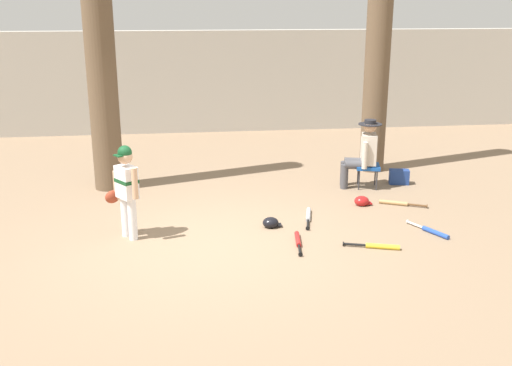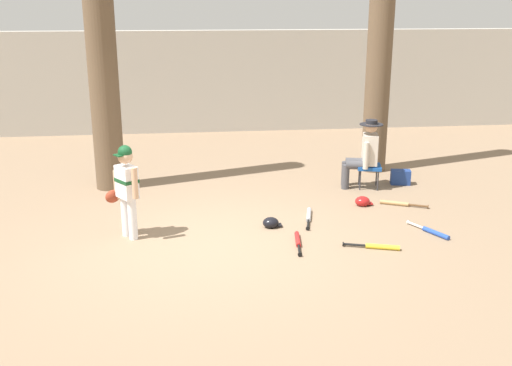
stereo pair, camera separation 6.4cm
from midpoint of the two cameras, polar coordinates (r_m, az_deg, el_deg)
The scene contains 15 objects.
ground_plane at distance 8.11m, azimuth -4.09°, elevation -5.87°, with size 60.00×60.00×0.00m, color #897056.
concrete_back_wall at distance 14.97m, azimuth -5.62°, elevation 9.53°, with size 18.00×0.36×2.45m, color #ADA89E.
tree_near_player at distance 10.37m, azimuth -14.41°, elevation 13.97°, with size 0.72×0.72×6.10m.
tree_behind_spectator at distance 11.43m, azimuth 11.89°, elevation 13.77°, with size 0.72×0.72×5.88m.
young_ballplayer at distance 8.28m, azimuth -12.01°, elevation -0.25°, with size 0.52×0.50×1.31m.
folding_stool at distance 10.58m, azimuth 10.83°, elevation 1.45°, with size 0.48×0.48×0.41m.
seated_spectator at distance 10.51m, azimuth 10.38°, elevation 2.91°, with size 0.68×0.54×1.20m.
handbag_beside_stool at distance 10.97m, azimuth 13.70°, elevation 0.54°, with size 0.34×0.18×0.26m, color navy.
bat_wood_tan at distance 9.86m, azimuth 13.50°, elevation -1.90°, with size 0.70×0.39×0.07m.
bat_aluminum_silver at distance 9.07m, azimuth 5.22°, elevation -3.15°, with size 0.25×0.82×0.07m.
bat_blue_youth at distance 8.80m, azimuth 16.60°, elevation -4.46°, with size 0.39×0.70×0.07m.
bat_red_barrel at distance 8.15m, azimuth 4.22°, elevation -5.50°, with size 0.15×0.74×0.07m.
bat_yellow_trainer at distance 8.12m, azimuth 11.71°, elevation -5.92°, with size 0.73×0.29×0.07m.
batting_helmet_black at distance 8.68m, azimuth 1.64°, elevation -3.79°, with size 0.28×0.21×0.16m.
batting_helmet_red at distance 9.73m, azimuth 10.26°, elevation -1.73°, with size 0.28×0.22×0.16m.
Camera 2 is at (-0.28, -7.47, 3.14)m, focal length 42.20 mm.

